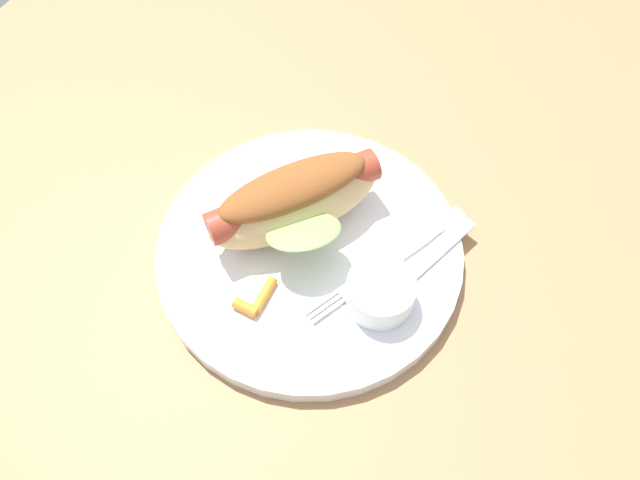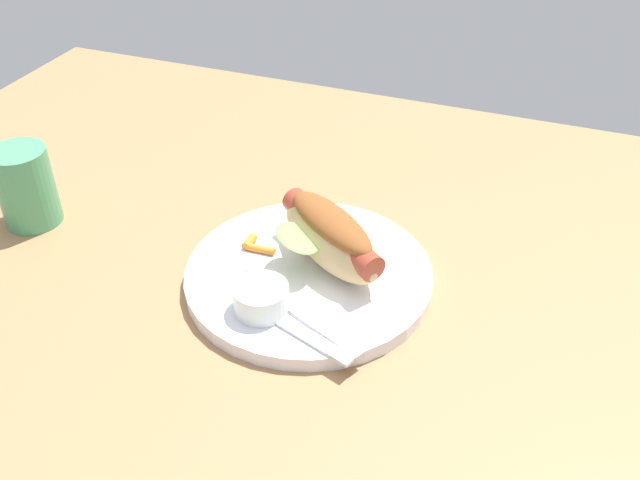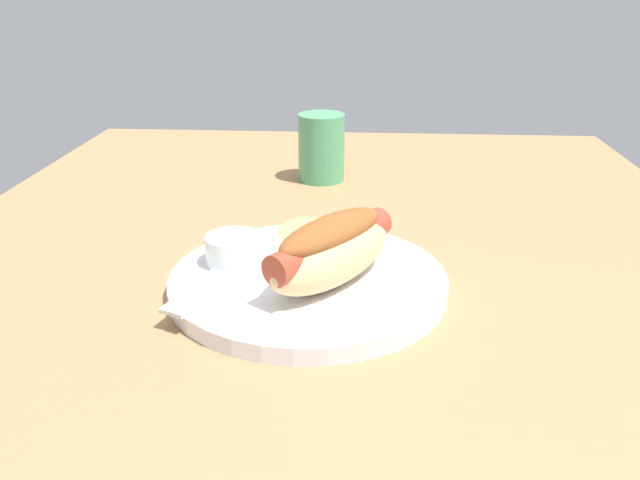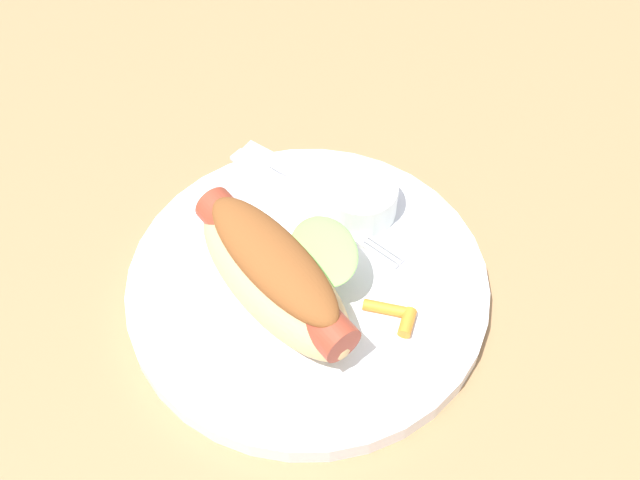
% 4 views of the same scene
% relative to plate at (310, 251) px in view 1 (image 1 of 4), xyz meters
% --- Properties ---
extents(ground_plane, '(1.20, 0.90, 0.02)m').
position_rel_plate_xyz_m(ground_plane, '(-0.04, 0.02, -0.02)').
color(ground_plane, '#9E754C').
extents(plate, '(0.26, 0.26, 0.02)m').
position_rel_plate_xyz_m(plate, '(0.00, 0.00, 0.00)').
color(plate, white).
rests_on(plate, ground_plane).
extents(hot_dog, '(0.16, 0.13, 0.06)m').
position_rel_plate_xyz_m(hot_dog, '(0.02, 0.02, 0.04)').
color(hot_dog, '#DBB77A').
rests_on(hot_dog, plate).
extents(sauce_ramekin, '(0.05, 0.05, 0.03)m').
position_rel_plate_xyz_m(sauce_ramekin, '(-0.02, -0.07, 0.02)').
color(sauce_ramekin, white).
rests_on(sauce_ramekin, plate).
extents(fork, '(0.16, 0.08, 0.00)m').
position_rel_plate_xyz_m(fork, '(0.02, -0.07, 0.01)').
color(fork, silver).
rests_on(fork, plate).
extents(knife, '(0.13, 0.06, 0.00)m').
position_rel_plate_xyz_m(knife, '(0.02, -0.09, 0.01)').
color(knife, silver).
rests_on(knife, plate).
extents(carrot_garnish, '(0.04, 0.02, 0.01)m').
position_rel_plate_xyz_m(carrot_garnish, '(-0.07, 0.01, 0.01)').
color(carrot_garnish, orange).
rests_on(carrot_garnish, plate).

